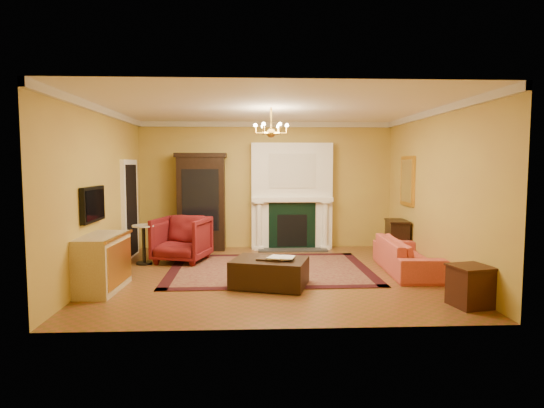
{
  "coord_description": "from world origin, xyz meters",
  "views": [
    {
      "loc": [
        -0.36,
        -8.12,
        2.0
      ],
      "look_at": [
        0.03,
        0.3,
        1.26
      ],
      "focal_mm": 30.0,
      "sensor_mm": 36.0,
      "label": 1
    }
  ],
  "objects": [
    {
      "name": "tv_panel",
      "position": [
        -2.95,
        -0.6,
        1.35
      ],
      "size": [
        0.09,
        0.95,
        0.58
      ],
      "color": "black",
      "rests_on": "wall_left"
    },
    {
      "name": "coral_sofa",
      "position": [
        2.54,
        0.1,
        0.41
      ],
      "size": [
        0.72,
        2.13,
        0.82
      ],
      "primitive_type": "imported",
      "rotation": [
        0.0,
        0.0,
        1.52
      ],
      "color": "#D74B44",
      "rests_on": "floor"
    },
    {
      "name": "ottoman_tray",
      "position": [
        -0.03,
        -0.83,
        0.47
      ],
      "size": [
        0.52,
        0.45,
        0.03
      ],
      "primitive_type": "cube",
      "rotation": [
        0.0,
        0.0,
        -0.27
      ],
      "color": "black",
      "rests_on": "leather_ottoman"
    },
    {
      "name": "topiary_left",
      "position": [
        -0.09,
        2.53,
        1.48
      ],
      "size": [
        0.17,
        0.17,
        0.45
      ],
      "color": "gray",
      "rests_on": "fireplace"
    },
    {
      "name": "ceiling",
      "position": [
        0.0,
        0.0,
        3.01
      ],
      "size": [
        6.0,
        5.5,
        0.02
      ],
      "primitive_type": "cube",
      "color": "white",
      "rests_on": "wall_back"
    },
    {
      "name": "wall_left",
      "position": [
        -3.01,
        0.0,
        1.5
      ],
      "size": [
        0.02,
        5.5,
        3.0
      ],
      "primitive_type": "cube",
      "color": "#B58E41",
      "rests_on": "floor"
    },
    {
      "name": "book_b",
      "position": [
        0.1,
        -0.88,
        0.65
      ],
      "size": [
        0.24,
        0.09,
        0.32
      ],
      "primitive_type": "imported",
      "rotation": [
        0.0,
        0.0,
        -0.27
      ],
      "color": "gray",
      "rests_on": "ottoman_tray"
    },
    {
      "name": "wall_front",
      "position": [
        0.0,
        -2.76,
        1.5
      ],
      "size": [
        6.0,
        0.02,
        3.0
      ],
      "primitive_type": "cube",
      "color": "#B58E41",
      "rests_on": "floor"
    },
    {
      "name": "wall_right",
      "position": [
        3.01,
        0.0,
        1.5
      ],
      "size": [
        0.02,
        5.5,
        3.0
      ],
      "primitive_type": "cube",
      "color": "#B58E41",
      "rests_on": "floor"
    },
    {
      "name": "commode",
      "position": [
        -2.73,
        -0.93,
        0.44
      ],
      "size": [
        0.62,
        1.22,
        0.89
      ],
      "primitive_type": "cube",
      "rotation": [
        0.0,
        0.0,
        -0.05
      ],
      "color": "beige",
      "rests_on": "floor"
    },
    {
      "name": "chandelier",
      "position": [
        -0.0,
        0.0,
        2.61
      ],
      "size": [
        0.63,
        0.55,
        0.53
      ],
      "color": "gold",
      "rests_on": "ceiling"
    },
    {
      "name": "book_a",
      "position": [
        -0.07,
        -0.85,
        0.64
      ],
      "size": [
        0.23,
        0.13,
        0.32
      ],
      "primitive_type": "imported",
      "rotation": [
        0.0,
        0.0,
        -0.43
      ],
      "color": "gray",
      "rests_on": "ottoman_tray"
    },
    {
      "name": "oriental_rug",
      "position": [
        -0.01,
        0.39,
        0.01
      ],
      "size": [
        3.83,
        2.89,
        0.02
      ],
      "primitive_type": "cube",
      "rotation": [
        0.0,
        0.0,
        0.01
      ],
      "color": "#4A0F1A",
      "rests_on": "floor"
    },
    {
      "name": "doorway",
      "position": [
        -2.95,
        1.7,
        1.05
      ],
      "size": [
        0.08,
        1.05,
        2.1
      ],
      "color": "white",
      "rests_on": "wall_left"
    },
    {
      "name": "console_table",
      "position": [
        2.78,
        1.43,
        0.39
      ],
      "size": [
        0.48,
        0.74,
        0.77
      ],
      "primitive_type": "cube",
      "rotation": [
        0.0,
        0.0,
        -0.12
      ],
      "color": "black",
      "rests_on": "floor"
    },
    {
      "name": "floor",
      "position": [
        0.0,
        0.0,
        -0.01
      ],
      "size": [
        6.0,
        5.5,
        0.02
      ],
      "primitive_type": "cube",
      "color": "brown",
      "rests_on": "ground"
    },
    {
      "name": "crown_molding",
      "position": [
        0.0,
        0.96,
        2.94
      ],
      "size": [
        6.0,
        5.5,
        0.12
      ],
      "color": "silver",
      "rests_on": "ceiling"
    },
    {
      "name": "end_table",
      "position": [
        2.72,
        -1.99,
        0.28
      ],
      "size": [
        0.57,
        0.57,
        0.56
      ],
      "primitive_type": "cube",
      "rotation": [
        0.0,
        0.0,
        0.22
      ],
      "color": "black",
      "rests_on": "floor"
    },
    {
      "name": "leather_ottoman",
      "position": [
        -0.06,
        -0.81,
        0.24
      ],
      "size": [
        1.37,
        1.15,
        0.44
      ],
      "primitive_type": "cube",
      "rotation": [
        0.0,
        0.0,
        -0.28
      ],
      "color": "black",
      "rests_on": "oriental_rug"
    },
    {
      "name": "fireplace",
      "position": [
        0.6,
        2.57,
        1.19
      ],
      "size": [
        1.9,
        0.7,
        2.5
      ],
      "color": "white",
      "rests_on": "wall_back"
    },
    {
      "name": "wingback_armchair",
      "position": [
        -1.79,
        1.16,
        0.51
      ],
      "size": [
        1.21,
        1.16,
        1.02
      ],
      "primitive_type": "imported",
      "rotation": [
        0.0,
        0.0,
        -0.27
      ],
      "color": "maroon",
      "rests_on": "floor"
    },
    {
      "name": "topiary_right",
      "position": [
        1.16,
        2.53,
        1.49
      ],
      "size": [
        0.18,
        0.18,
        0.48
      ],
      "color": "gray",
      "rests_on": "fireplace"
    },
    {
      "name": "pedestal_table",
      "position": [
        -2.51,
        0.97,
        0.46
      ],
      "size": [
        0.45,
        0.45,
        0.8
      ],
      "color": "black",
      "rests_on": "floor"
    },
    {
      "name": "gilt_mirror",
      "position": [
        2.97,
        1.4,
        1.65
      ],
      "size": [
        0.06,
        0.76,
        1.05
      ],
      "color": "gold",
      "rests_on": "wall_right"
    },
    {
      "name": "wall_back",
      "position": [
        0.0,
        2.76,
        1.5
      ],
      "size": [
        6.0,
        0.02,
        3.0
      ],
      "primitive_type": "cube",
      "color": "#B58E41",
      "rests_on": "floor"
    },
    {
      "name": "china_cabinet",
      "position": [
        -1.52,
        2.49,
        1.08
      ],
      "size": [
        1.09,
        0.5,
        2.16
      ],
      "primitive_type": "cube",
      "rotation": [
        0.0,
        0.0,
        0.01
      ],
      "color": "black",
      "rests_on": "floor"
    }
  ]
}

